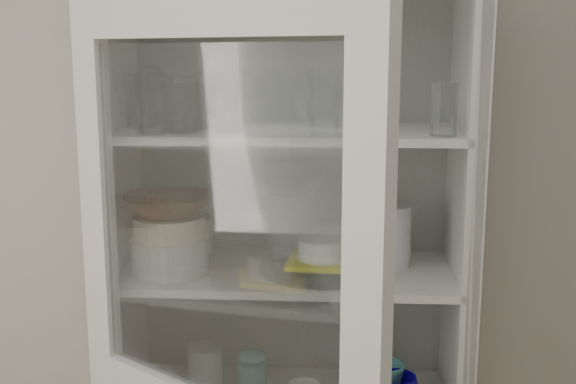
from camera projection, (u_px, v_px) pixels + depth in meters
The scene contains 27 objects.
wall_back at pixel (230, 233), 2.30m from camera, with size 3.60×0.02×2.60m, color #B9AB97.
pantry_cabinet at pixel (289, 362), 2.20m from camera, with size 1.00×0.45×2.10m.
tumbler_0 at pixel (177, 108), 1.90m from camera, with size 0.06×0.06×0.13m, color silver.
tumbler_1 at pixel (153, 104), 1.86m from camera, with size 0.08×0.08×0.15m, color silver.
tumbler_2 at pixel (183, 104), 1.87m from camera, with size 0.07×0.07×0.15m, color silver.
tumbler_3 at pixel (230, 106), 1.88m from camera, with size 0.07×0.07×0.14m, color silver.
tumbler_4 at pixel (326, 104), 1.86m from camera, with size 0.08×0.08×0.15m, color silver.
tumbler_5 at pixel (347, 110), 1.83m from camera, with size 0.06×0.06×0.13m, color silver.
tumbler_6 at pixel (444, 109), 1.81m from camera, with size 0.07×0.07×0.13m, color silver.
tumbler_7 at pixel (140, 101), 1.99m from camera, with size 0.08×0.08×0.15m, color silver.
tumbler_8 at pixel (211, 103), 1.97m from camera, with size 0.07×0.07×0.14m, color silver.
tumbler_9 at pixel (219, 100), 1.98m from camera, with size 0.08×0.08×0.16m, color silver.
goblet_0 at pixel (152, 92), 2.07m from camera, with size 0.09×0.09×0.19m, color silver, non-canonical shape.
goblet_1 at pixel (249, 96), 2.07m from camera, with size 0.08×0.08×0.17m, color silver, non-canonical shape.
goblet_2 at pixel (369, 94), 2.06m from camera, with size 0.08×0.08×0.18m, color silver, non-canonical shape.
goblet_3 at pixel (369, 94), 2.07m from camera, with size 0.08×0.08×0.18m, color silver, non-canonical shape.
plate_stack_front at pixel (170, 254), 2.03m from camera, with size 0.22×0.22×0.10m, color silver.
plate_stack_back at pixel (175, 235), 2.21m from camera, with size 0.23×0.23×0.11m, color silver.
cream_bowl at pixel (169, 227), 2.01m from camera, with size 0.20×0.20×0.06m, color beige.
terracotta_bowl at pixel (169, 205), 2.00m from camera, with size 0.24×0.24×0.06m, color #43200D.
glass_platter at pixel (322, 267), 2.04m from camera, with size 0.36×0.36×0.02m, color silver.
yellow_trivet at pixel (322, 261), 2.04m from camera, with size 0.19×0.19×0.01m, color yellow.
white_ramekin at pixel (322, 249), 2.03m from camera, with size 0.13×0.13×0.06m, color silver.
grey_bowl_stack at pixel (389, 236), 2.07m from camera, with size 0.12×0.12×0.18m, color #B9B9B9.
mug_teal at pixel (386, 380), 2.14m from camera, with size 0.11×0.11×0.10m, color teal.
teal_jar at pixel (252, 373), 2.18m from camera, with size 0.09×0.09×0.11m.
white_canister at pixel (206, 367), 2.20m from camera, with size 0.11×0.11×0.13m, color silver.
Camera 1 is at (0.33, -0.71, 1.88)m, focal length 45.00 mm.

